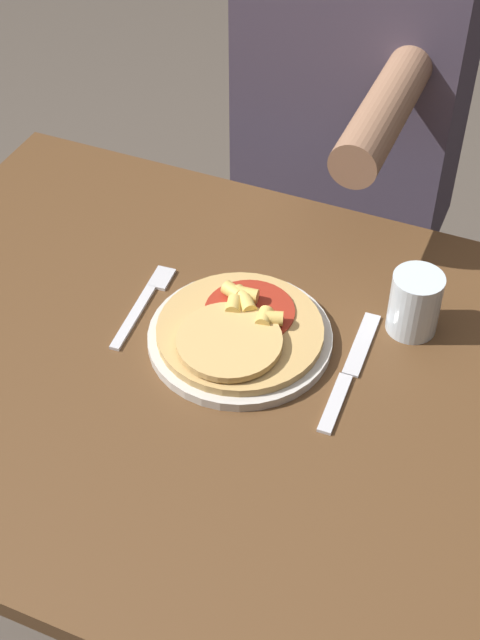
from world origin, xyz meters
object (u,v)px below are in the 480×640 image
(pizza, at_px, (239,330))
(knife, at_px, (349,372))
(drinking_glass, at_px, (415,303))
(fork, at_px, (145,301))
(dining_table, at_px, (207,426))
(plate, at_px, (240,338))
(person_diner, at_px, (351,123))

(pizza, xyz_separation_m, knife, (0.15, 0.01, -0.02))
(drinking_glass, bearing_deg, knife, -114.20)
(fork, distance_m, drinking_glass, 0.37)
(knife, distance_m, drinking_glass, 0.13)
(dining_table, distance_m, fork, 0.20)
(pizza, relative_size, fork, 1.27)
(pizza, height_order, fork, pizza)
(pizza, xyz_separation_m, drinking_glass, (0.20, 0.12, 0.02))
(dining_table, distance_m, knife, 0.23)
(plate, distance_m, knife, 0.15)
(dining_table, height_order, pizza, pizza)
(dining_table, relative_size, plate, 4.10)
(plate, distance_m, drinking_glass, 0.24)
(pizza, bearing_deg, plate, 88.23)
(person_diner, bearing_deg, pizza, -86.52)
(pizza, distance_m, fork, 0.16)
(fork, distance_m, knife, 0.31)
(drinking_glass, xyz_separation_m, person_diner, (-0.24, 0.49, -0.06))
(knife, height_order, drinking_glass, drinking_glass)
(plate, bearing_deg, knife, 0.82)
(dining_table, xyz_separation_m, plate, (0.03, 0.06, 0.14))
(fork, relative_size, knife, 0.80)
(fork, height_order, drinking_glass, drinking_glass)
(plate, bearing_deg, dining_table, -115.32)
(plate, distance_m, pizza, 0.02)
(plate, relative_size, knife, 1.12)
(fork, bearing_deg, plate, -7.34)
(person_diner, bearing_deg, dining_table, -89.07)
(pizza, xyz_separation_m, person_diner, (-0.04, 0.61, -0.04))
(pizza, bearing_deg, dining_table, -116.57)
(pizza, distance_m, drinking_glass, 0.24)
(pizza, bearing_deg, fork, 171.46)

